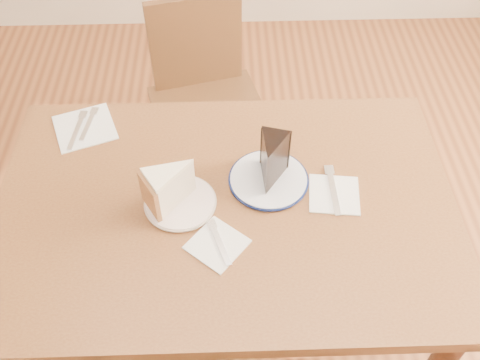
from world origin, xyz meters
The scene contains 14 objects.
ground centered at (0.00, 0.00, 0.00)m, with size 4.00×4.00×0.00m, color #532B16.
table centered at (0.00, 0.00, 0.65)m, with size 1.20×0.80×0.75m.
chair_far centered at (-0.07, 0.73, 0.47)m, with size 0.51×0.51×0.84m.
plate_cream centered at (-0.12, 0.00, 0.76)m, with size 0.18×0.18×0.01m, color white.
plate_navy centered at (0.12, 0.07, 0.76)m, with size 0.21×0.21×0.01m, color white.
carrot_cake centered at (-0.13, 0.01, 0.81)m, with size 0.09×0.12×0.10m, color beige, non-canonical shape.
chocolate_cake centered at (0.12, 0.07, 0.82)m, with size 0.08×0.11×0.13m, color black, non-canonical shape.
napkin_cream centered at (-0.02, -0.13, 0.75)m, with size 0.12×0.12×0.00m, color white.
napkin_navy centered at (0.29, 0.02, 0.75)m, with size 0.13×0.13×0.00m, color white.
napkin_spare centered at (-0.41, 0.29, 0.75)m, with size 0.17×0.17×0.00m, color white.
fork_cream centered at (-0.02, -0.13, 0.76)m, with size 0.01×0.14×0.00m, color silver.
knife_navy centered at (0.28, 0.03, 0.76)m, with size 0.02×0.17×0.00m, color silver.
fork_spare centered at (-0.40, 0.30, 0.76)m, with size 0.01×0.14×0.00m, color silver.
knife_spare centered at (-0.43, 0.28, 0.76)m, with size 0.01×0.16×0.00m, color silver.
Camera 1 is at (0.01, -0.86, 1.84)m, focal length 40.00 mm.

